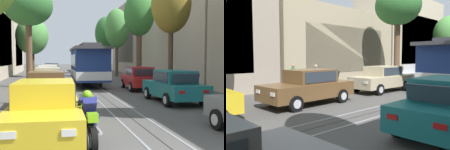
% 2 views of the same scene
% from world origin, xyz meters
% --- Properties ---
extents(building_facade_left, '(5.39, 49.76, 9.14)m').
position_xyz_m(building_facade_left, '(-10.17, 23.71, 3.89)').
color(building_facade_left, gray).
rests_on(building_facade_left, ground).
extents(parked_car_brown_second_left, '(2.07, 4.39, 1.58)m').
position_xyz_m(parked_car_brown_second_left, '(-3.09, 9.05, 0.80)').
color(parked_car_brown_second_left, brown).
rests_on(parked_car_brown_second_left, ground).
extents(parked_car_beige_mid_left, '(2.08, 4.40, 1.58)m').
position_xyz_m(parked_car_beige_mid_left, '(-3.10, 14.78, 0.80)').
color(parked_car_beige_mid_left, '#C1B28E').
rests_on(parked_car_beige_mid_left, ground).
extents(parked_car_white_fourth_left, '(2.04, 4.38, 1.58)m').
position_xyz_m(parked_car_white_fourth_left, '(-3.17, 19.73, 0.80)').
color(parked_car_white_fourth_left, silver).
rests_on(parked_car_white_fourth_left, ground).
extents(parked_car_beige_fifth_left, '(2.12, 4.41, 1.58)m').
position_xyz_m(parked_car_beige_fifth_left, '(-3.09, 25.26, 0.80)').
color(parked_car_beige_fifth_left, '#C1B28E').
rests_on(parked_car_beige_fifth_left, ground).
extents(parked_car_teal_second_right, '(2.04, 4.38, 1.58)m').
position_xyz_m(parked_car_teal_second_right, '(3.06, 9.29, 0.80)').
color(parked_car_teal_second_right, '#196B70').
rests_on(parked_car_teal_second_right, ground).
extents(street_tree_kerb_left_second, '(3.65, 3.18, 7.56)m').
position_xyz_m(street_tree_kerb_left_second, '(-4.54, 18.82, 5.97)').
color(street_tree_kerb_left_second, brown).
rests_on(street_tree_kerb_left_second, ground).
extents(street_tree_kerb_left_mid, '(3.73, 4.07, 6.88)m').
position_xyz_m(street_tree_kerb_left_mid, '(-5.13, 31.14, 4.70)').
color(street_tree_kerb_left_mid, '#4C3826').
rests_on(street_tree_kerb_left_mid, ground).
extents(pedestrian_on_left_pavement, '(0.55, 0.24, 1.63)m').
position_xyz_m(pedestrian_on_left_pavement, '(-7.20, 12.85, 0.92)').
color(pedestrian_on_left_pavement, slate).
rests_on(pedestrian_on_left_pavement, ground).
extents(pedestrian_on_right_pavement, '(0.55, 0.37, 1.70)m').
position_xyz_m(pedestrian_on_right_pavement, '(-7.07, 10.91, 0.96)').
color(pedestrian_on_right_pavement, '#282D38').
rests_on(pedestrian_on_right_pavement, ground).
extents(fire_hydrant, '(0.40, 0.22, 0.84)m').
position_xyz_m(fire_hydrant, '(-4.62, 10.41, 0.42)').
color(fire_hydrant, red).
rests_on(fire_hydrant, ground).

